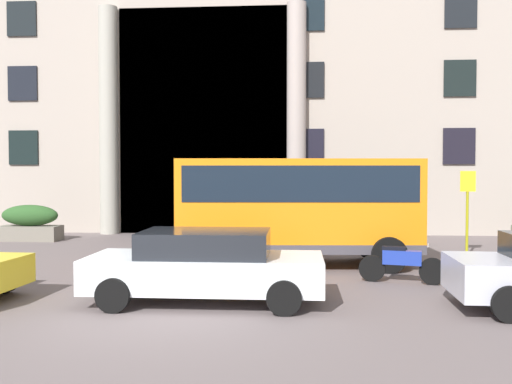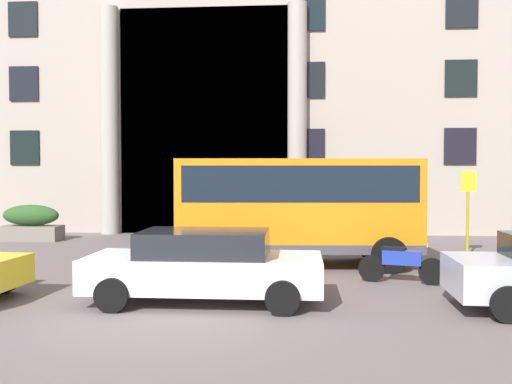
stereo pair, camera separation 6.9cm
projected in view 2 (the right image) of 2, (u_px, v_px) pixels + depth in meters
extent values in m
cube|color=#615656|center=(152.00, 318.00, 9.82)|extent=(80.00, 64.00, 0.12)
cube|color=#A1958A|center=(246.00, 58.00, 26.97)|extent=(36.72, 9.00, 16.01)
cube|color=black|center=(204.00, 121.00, 22.77)|extent=(6.83, 0.12, 9.15)
cylinder|color=#9C9A8E|center=(110.00, 121.00, 22.75)|extent=(0.76, 0.76, 9.15)
cylinder|color=#A1948E|center=(297.00, 120.00, 22.17)|extent=(0.76, 0.76, 9.15)
cube|color=black|center=(25.00, 148.00, 23.29)|extent=(1.23, 0.08, 1.42)
cube|color=black|center=(309.00, 147.00, 22.38)|extent=(1.23, 0.08, 1.42)
cube|color=black|center=(460.00, 146.00, 21.93)|extent=(1.23, 0.08, 1.42)
cube|color=black|center=(24.00, 84.00, 23.19)|extent=(1.23, 0.08, 1.42)
cube|color=black|center=(309.00, 80.00, 22.29)|extent=(1.23, 0.08, 1.42)
cube|color=black|center=(461.00, 78.00, 21.83)|extent=(1.23, 0.08, 1.42)
cube|color=black|center=(23.00, 19.00, 23.10)|extent=(1.23, 0.08, 1.42)
cube|color=black|center=(310.00, 13.00, 22.19)|extent=(1.23, 0.08, 1.42)
cube|color=black|center=(462.00, 9.00, 21.74)|extent=(1.23, 0.08, 1.42)
cube|color=orange|center=(297.00, 204.00, 15.05)|extent=(6.40, 2.76, 2.39)
cube|color=black|center=(297.00, 183.00, 15.03)|extent=(6.03, 2.76, 0.91)
cube|color=black|center=(412.00, 190.00, 15.00)|extent=(0.19, 1.97, 1.14)
cube|color=#434047|center=(297.00, 244.00, 15.08)|extent=(6.41, 2.80, 0.24)
cylinder|color=black|center=(370.00, 243.00, 16.24)|extent=(0.92, 0.34, 0.90)
cylinder|color=black|center=(389.00, 255.00, 13.89)|extent=(0.92, 0.34, 0.90)
cylinder|color=black|center=(219.00, 243.00, 16.28)|extent=(0.92, 0.34, 0.90)
cylinder|color=black|center=(212.00, 255.00, 13.94)|extent=(0.92, 0.34, 0.90)
cylinder|color=#999916|center=(468.00, 215.00, 16.42)|extent=(0.08, 0.08, 2.48)
cube|color=yellow|center=(468.00, 181.00, 16.36)|extent=(0.44, 0.03, 0.60)
cube|color=gray|center=(223.00, 234.00, 20.13)|extent=(2.00, 0.75, 0.56)
ellipsoid|color=#20432A|center=(223.00, 211.00, 20.11)|extent=(1.92, 0.68, 1.10)
cube|color=slate|center=(31.00, 233.00, 20.57)|extent=(2.19, 0.90, 0.54)
ellipsoid|color=#284E22|center=(31.00, 215.00, 20.54)|extent=(2.11, 0.81, 0.77)
cube|color=slate|center=(396.00, 236.00, 19.64)|extent=(1.46, 0.79, 0.54)
ellipsoid|color=#255026|center=(396.00, 216.00, 19.61)|extent=(1.40, 0.71, 0.87)
cube|color=white|center=(205.00, 272.00, 10.77)|extent=(4.48, 1.82, 0.63)
cube|color=black|center=(205.00, 243.00, 10.75)|extent=(2.42, 1.59, 0.48)
cylinder|color=black|center=(285.00, 278.00, 11.57)|extent=(0.62, 0.20, 0.62)
cylinder|color=black|center=(283.00, 298.00, 9.77)|extent=(0.62, 0.20, 0.62)
cylinder|color=black|center=(140.00, 276.00, 11.79)|extent=(0.62, 0.20, 0.62)
cylinder|color=black|center=(112.00, 295.00, 10.00)|extent=(0.62, 0.20, 0.62)
cylinder|color=black|center=(3.00, 278.00, 11.62)|extent=(0.63, 0.23, 0.62)
cylinder|color=black|center=(478.00, 284.00, 11.04)|extent=(0.62, 0.22, 0.62)
cylinder|color=black|center=(508.00, 304.00, 9.30)|extent=(0.62, 0.22, 0.62)
cylinder|color=black|center=(432.00, 272.00, 12.42)|extent=(0.61, 0.24, 0.60)
cylinder|color=black|center=(372.00, 268.00, 12.83)|extent=(0.61, 0.26, 0.60)
cube|color=#1E359A|center=(402.00, 258.00, 12.61)|extent=(0.88, 0.44, 0.32)
cube|color=black|center=(394.00, 249.00, 12.67)|extent=(0.55, 0.32, 0.12)
cylinder|color=#A5A5A8|center=(428.00, 245.00, 12.43)|extent=(0.16, 0.54, 0.03)
cylinder|color=black|center=(489.00, 272.00, 12.42)|extent=(0.61, 0.26, 0.60)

